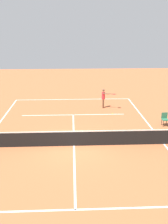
% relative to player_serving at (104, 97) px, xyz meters
% --- Properties ---
extents(ground_plane, '(60.00, 60.00, 0.00)m').
position_rel_player_serving_xyz_m(ground_plane, '(2.69, 7.65, -1.01)').
color(ground_plane, '#B76038').
extents(court_lines, '(11.11, 21.22, 0.01)m').
position_rel_player_serving_xyz_m(court_lines, '(2.69, 7.65, -1.01)').
color(court_lines, white).
rests_on(court_lines, ground).
extents(tennis_net, '(11.71, 0.10, 1.07)m').
position_rel_player_serving_xyz_m(tennis_net, '(2.69, 7.65, -0.51)').
color(tennis_net, '#4C4C51').
rests_on(tennis_net, ground).
extents(player_serving, '(1.20, 0.87, 1.70)m').
position_rel_player_serving_xyz_m(player_serving, '(0.00, 0.00, 0.00)').
color(player_serving, brown).
rests_on(player_serving, ground).
extents(tennis_ball, '(0.07, 0.07, 0.07)m').
position_rel_player_serving_xyz_m(tennis_ball, '(-0.53, 1.73, -0.97)').
color(tennis_ball, '#CCE033').
rests_on(tennis_ball, ground).
extents(courtside_chair_mid, '(0.44, 0.46, 0.95)m').
position_rel_player_serving_xyz_m(courtside_chair_mid, '(-3.88, 4.55, -0.47)').
color(courtside_chair_mid, '#262626').
rests_on(courtside_chair_mid, ground).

